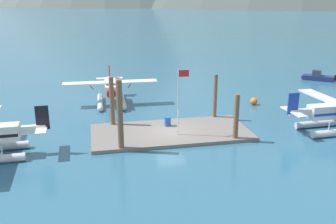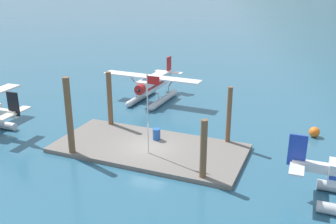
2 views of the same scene
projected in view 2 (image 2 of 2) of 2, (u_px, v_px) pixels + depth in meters
name	position (u px, v px, depth m)	size (l,w,h in m)	color
ground_plane	(149.00, 150.00, 28.25)	(1200.00, 1200.00, 0.00)	#285670
dock_platform	(149.00, 148.00, 28.20)	(14.01, 6.60, 0.30)	#66605B
piling_near_left	(69.00, 118.00, 26.35)	(0.46, 0.46, 5.81)	brown
piling_near_right	(203.00, 151.00, 23.34)	(0.43, 0.43, 4.11)	brown
piling_far_left	(110.00, 100.00, 31.74)	(0.43, 0.43, 4.82)	brown
piling_far_right	(229.00, 117.00, 28.34)	(0.36, 0.36, 4.60)	brown
flagpole	(149.00, 105.00, 25.84)	(0.95, 0.10, 5.83)	silver
fuel_drum	(157.00, 134.00, 29.19)	(0.62, 0.62, 0.88)	#1E4C99
mooring_buoy	(314.00, 132.00, 30.43)	(0.84, 0.84, 0.84)	orange
seaplane_white_bow_left	(152.00, 86.00, 38.73)	(10.43, 7.98, 3.84)	#B7BABF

